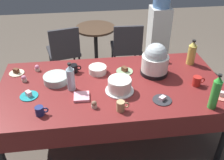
{
  "coord_description": "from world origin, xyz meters",
  "views": [
    {
      "loc": [
        -0.26,
        -2.03,
        2.15
      ],
      "look_at": [
        0.0,
        0.0,
        0.8
      ],
      "focal_mm": 40.54,
      "sensor_mm": 36.0,
      "label": 1
    }
  ],
  "objects_px": {
    "dessert_plate_charcoal": "(162,100)",
    "soda_bottle_lime_soda": "(215,93)",
    "potluck_table": "(112,89)",
    "slow_cooker": "(155,60)",
    "cupcake_lemon": "(24,79)",
    "soda_bottle_ginger_ale": "(192,53)",
    "frosted_layer_cake": "(120,85)",
    "round_cafe_table": "(96,41)",
    "water_cooler": "(159,26)",
    "maroon_chair_left": "(64,49)",
    "dessert_plate_sage": "(125,71)",
    "coffee_mug_tan": "(121,106)",
    "coffee_mug_red": "(197,81)",
    "coffee_mug_black": "(74,68)",
    "cupcake_mint": "(167,60)",
    "dessert_plate_coral": "(221,95)",
    "dessert_plate_cream": "(17,72)",
    "maroon_chair_right": "(127,46)",
    "cupcake_vanilla": "(37,68)",
    "coffee_mug_navy": "(40,111)",
    "dessert_plate_teal": "(29,95)",
    "soda_bottle_water": "(71,78)",
    "ceramic_snack_bowl": "(98,70)",
    "glass_salad_bowl": "(56,79)"
  },
  "relations": [
    {
      "from": "glass_salad_bowl",
      "to": "cupcake_lemon",
      "type": "bearing_deg",
      "value": 170.75
    },
    {
      "from": "dessert_plate_cream",
      "to": "soda_bottle_ginger_ale",
      "type": "bearing_deg",
      "value": -0.95
    },
    {
      "from": "dessert_plate_charcoal",
      "to": "frosted_layer_cake",
      "type": "bearing_deg",
      "value": 151.93
    },
    {
      "from": "slow_cooker",
      "to": "dessert_plate_coral",
      "type": "relative_size",
      "value": 2.19
    },
    {
      "from": "dessert_plate_coral",
      "to": "coffee_mug_red",
      "type": "bearing_deg",
      "value": 127.02
    },
    {
      "from": "soda_bottle_ginger_ale",
      "to": "maroon_chair_right",
      "type": "relative_size",
      "value": 0.33
    },
    {
      "from": "soda_bottle_water",
      "to": "soda_bottle_lime_soda",
      "type": "distance_m",
      "value": 1.27
    },
    {
      "from": "cupcake_vanilla",
      "to": "coffee_mug_navy",
      "type": "distance_m",
      "value": 0.74
    },
    {
      "from": "slow_cooker",
      "to": "maroon_chair_right",
      "type": "distance_m",
      "value": 1.28
    },
    {
      "from": "slow_cooker",
      "to": "coffee_mug_tan",
      "type": "bearing_deg",
      "value": -128.72
    },
    {
      "from": "dessert_plate_cream",
      "to": "round_cafe_table",
      "type": "bearing_deg",
      "value": 53.93
    },
    {
      "from": "slow_cooker",
      "to": "coffee_mug_black",
      "type": "xyz_separation_m",
      "value": [
        -0.83,
        0.14,
        -0.11
      ]
    },
    {
      "from": "cupcake_lemon",
      "to": "soda_bottle_ginger_ale",
      "type": "distance_m",
      "value": 1.78
    },
    {
      "from": "glass_salad_bowl",
      "to": "dessert_plate_charcoal",
      "type": "height_order",
      "value": "glass_salad_bowl"
    },
    {
      "from": "coffee_mug_black",
      "to": "maroon_chair_left",
      "type": "bearing_deg",
      "value": 98.72
    },
    {
      "from": "dessert_plate_coral",
      "to": "soda_bottle_lime_soda",
      "type": "xyz_separation_m",
      "value": [
        -0.16,
        -0.13,
        0.14
      ]
    },
    {
      "from": "cupcake_lemon",
      "to": "round_cafe_table",
      "type": "distance_m",
      "value": 1.66
    },
    {
      "from": "dessert_plate_cream",
      "to": "dessert_plate_charcoal",
      "type": "xyz_separation_m",
      "value": [
        1.38,
        -0.64,
        -0.0
      ]
    },
    {
      "from": "dessert_plate_teal",
      "to": "soda_bottle_lime_soda",
      "type": "relative_size",
      "value": 0.49
    },
    {
      "from": "potluck_table",
      "to": "ceramic_snack_bowl",
      "type": "relative_size",
      "value": 11.83
    },
    {
      "from": "dessert_plate_sage",
      "to": "maroon_chair_right",
      "type": "distance_m",
      "value": 1.2
    },
    {
      "from": "slow_cooker",
      "to": "coffee_mug_red",
      "type": "bearing_deg",
      "value": -36.99
    },
    {
      "from": "potluck_table",
      "to": "cupcake_mint",
      "type": "distance_m",
      "value": 0.76
    },
    {
      "from": "water_cooler",
      "to": "cupcake_lemon",
      "type": "bearing_deg",
      "value": -138.41
    },
    {
      "from": "cupcake_lemon",
      "to": "maroon_chair_left",
      "type": "xyz_separation_m",
      "value": [
        0.33,
        1.2,
        -0.29
      ]
    },
    {
      "from": "dessert_plate_charcoal",
      "to": "soda_bottle_lime_soda",
      "type": "bearing_deg",
      "value": -20.35
    },
    {
      "from": "potluck_table",
      "to": "frosted_layer_cake",
      "type": "height_order",
      "value": "frosted_layer_cake"
    },
    {
      "from": "cupcake_mint",
      "to": "coffee_mug_navy",
      "type": "relative_size",
      "value": 0.61
    },
    {
      "from": "dessert_plate_charcoal",
      "to": "soda_bottle_ginger_ale",
      "type": "distance_m",
      "value": 0.8
    },
    {
      "from": "dessert_plate_charcoal",
      "to": "soda_bottle_ginger_ale",
      "type": "bearing_deg",
      "value": 50.42
    },
    {
      "from": "maroon_chair_left",
      "to": "dessert_plate_sage",
      "type": "bearing_deg",
      "value": -58.68
    },
    {
      "from": "cupcake_mint",
      "to": "coffee_mug_black",
      "type": "bearing_deg",
      "value": -176.28
    },
    {
      "from": "soda_bottle_ginger_ale",
      "to": "maroon_chair_left",
      "type": "distance_m",
      "value": 1.84
    },
    {
      "from": "soda_bottle_water",
      "to": "coffee_mug_tan",
      "type": "height_order",
      "value": "soda_bottle_water"
    },
    {
      "from": "cupcake_mint",
      "to": "soda_bottle_water",
      "type": "distance_m",
      "value": 1.13
    },
    {
      "from": "cupcake_mint",
      "to": "coffee_mug_red",
      "type": "relative_size",
      "value": 0.55
    },
    {
      "from": "cupcake_lemon",
      "to": "coffee_mug_tan",
      "type": "height_order",
      "value": "coffee_mug_tan"
    },
    {
      "from": "coffee_mug_tan",
      "to": "maroon_chair_left",
      "type": "distance_m",
      "value": 1.87
    },
    {
      "from": "soda_bottle_lime_soda",
      "to": "dessert_plate_coral",
      "type": "bearing_deg",
      "value": 40.27
    },
    {
      "from": "ceramic_snack_bowl",
      "to": "cupcake_mint",
      "type": "bearing_deg",
      "value": 8.15
    },
    {
      "from": "dessert_plate_charcoal",
      "to": "water_cooler",
      "type": "bearing_deg",
      "value": 73.99
    },
    {
      "from": "soda_bottle_ginger_ale",
      "to": "soda_bottle_water",
      "type": "bearing_deg",
      "value": -165.88
    },
    {
      "from": "frosted_layer_cake",
      "to": "soda_bottle_ginger_ale",
      "type": "relative_size",
      "value": 0.95
    },
    {
      "from": "dessert_plate_cream",
      "to": "dessert_plate_charcoal",
      "type": "bearing_deg",
      "value": -24.9
    },
    {
      "from": "coffee_mug_black",
      "to": "dessert_plate_charcoal",
      "type": "bearing_deg",
      "value": -37.23
    },
    {
      "from": "coffee_mug_navy",
      "to": "cupcake_mint",
      "type": "bearing_deg",
      "value": 28.64
    },
    {
      "from": "soda_bottle_water",
      "to": "glass_salad_bowl",
      "type": "bearing_deg",
      "value": 136.62
    },
    {
      "from": "potluck_table",
      "to": "slow_cooker",
      "type": "distance_m",
      "value": 0.53
    },
    {
      "from": "round_cafe_table",
      "to": "water_cooler",
      "type": "bearing_deg",
      "value": 13.46
    },
    {
      "from": "dessert_plate_charcoal",
      "to": "round_cafe_table",
      "type": "relative_size",
      "value": 0.24
    }
  ]
}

